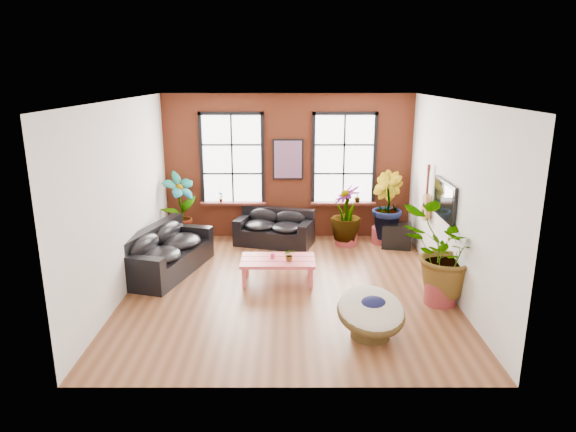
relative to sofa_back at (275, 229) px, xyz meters
name	(u,v)px	position (x,y,z in m)	size (l,w,h in m)	color
room	(288,197)	(0.31, -2.47, 1.37)	(6.04, 6.54, 3.54)	brown
sofa_back	(275,229)	(0.00, 0.00, 0.00)	(1.96, 1.34, 0.82)	black
sofa_left	(165,253)	(-2.20, -1.81, 0.05)	(1.58, 2.51, 0.92)	black
coffee_table	(278,262)	(0.11, -2.31, 0.04)	(1.44, 0.83, 0.55)	#E0505B
papasan_chair	(371,312)	(1.59, -4.51, 0.04)	(1.26, 1.27, 0.79)	#4C3A1B
poster	(288,159)	(0.31, 0.56, 1.58)	(0.74, 0.06, 0.98)	black
tv_wall_unit	(439,202)	(3.25, -2.02, 1.17)	(0.13, 1.86, 1.20)	black
media_box	(396,235)	(2.86, -0.22, -0.09)	(0.76, 0.67, 0.56)	black
pot_back_left	(183,235)	(-2.21, 0.02, -0.17)	(0.73, 0.73, 0.41)	maroon
pot_back_right	(383,235)	(2.60, 0.07, -0.18)	(0.55, 0.55, 0.39)	maroon
pot_right_wall	(440,292)	(3.01, -3.31, -0.17)	(0.72, 0.72, 0.41)	maroon
pot_mid	(346,237)	(1.70, -0.07, -0.18)	(0.54, 0.54, 0.38)	maroon
floor_plant_back_left	(180,205)	(-2.23, 0.03, 0.57)	(0.84, 0.57, 1.59)	#1A6322
floor_plant_back_right	(386,205)	(2.63, 0.04, 0.57)	(0.87, 0.70, 1.59)	#1A6322
floor_plant_right_wall	(444,253)	(3.03, -3.30, 0.57)	(1.41, 1.22, 1.57)	#1A6322
floor_plant_mid	(346,213)	(1.68, -0.09, 0.42)	(0.73, 0.73, 1.30)	#1A6322
table_plant	(289,255)	(0.34, -2.42, 0.21)	(0.22, 0.19, 0.24)	#1A6322
sill_plant_left	(221,197)	(-1.34, 0.51, 0.66)	(0.14, 0.10, 0.27)	#1A6322
sill_plant_right	(357,197)	(2.01, 0.51, 0.66)	(0.15, 0.15, 0.27)	#1A6322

